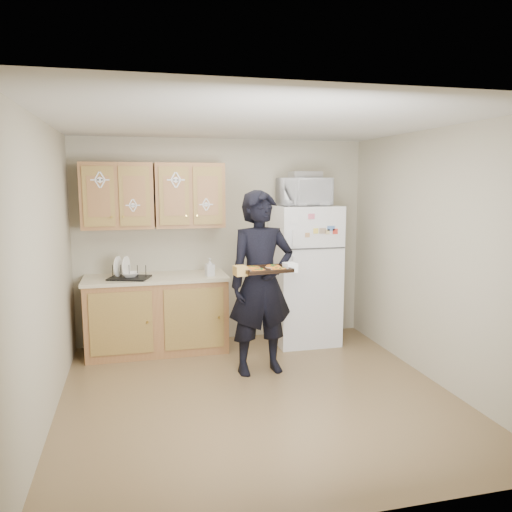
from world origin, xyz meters
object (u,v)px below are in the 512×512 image
(refrigerator, at_px, (304,274))
(dish_rack, at_px, (129,271))
(person, at_px, (261,283))
(microwave, at_px, (304,192))
(baking_tray, at_px, (266,270))

(refrigerator, xyz_separation_m, dish_rack, (-2.10, -0.02, 0.14))
(person, xyz_separation_m, microwave, (0.73, 0.81, 0.91))
(refrigerator, relative_size, dish_rack, 3.96)
(refrigerator, bearing_deg, baking_tray, -124.81)
(microwave, bearing_deg, dish_rack, 179.34)
(person, distance_m, microwave, 1.42)
(dish_rack, bearing_deg, microwave, -0.72)
(person, height_order, microwave, microwave)
(microwave, bearing_deg, baking_tray, -124.54)
(refrigerator, bearing_deg, microwave, -129.09)
(person, relative_size, baking_tray, 4.16)
(refrigerator, xyz_separation_m, person, (-0.77, -0.86, 0.10))
(refrigerator, distance_m, dish_rack, 2.10)
(person, bearing_deg, dish_rack, 141.59)
(refrigerator, relative_size, microwave, 2.85)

